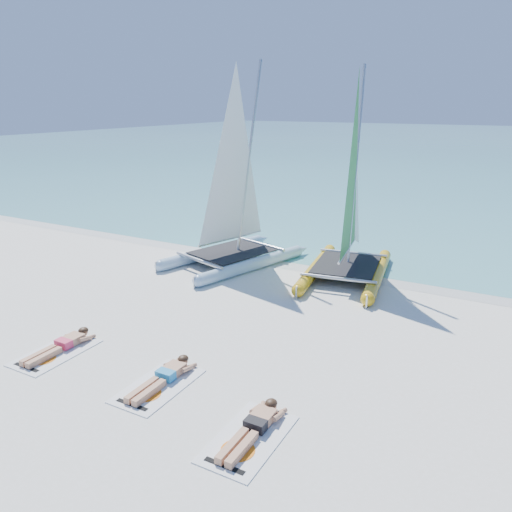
{
  "coord_description": "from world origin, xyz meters",
  "views": [
    {
      "loc": [
        6.09,
        -9.37,
        5.3
      ],
      "look_at": [
        0.31,
        1.2,
        1.56
      ],
      "focal_mm": 35.0,
      "sensor_mm": 36.0,
      "label": 1
    }
  ],
  "objects_px": {
    "towel_c": "(249,438)",
    "sunbather_c": "(254,426)",
    "towel_b": "(158,386)",
    "catamaran_blue": "(234,204)",
    "sunbather_b": "(164,376)",
    "catamaran_yellow": "(352,209)",
    "sunbather_a": "(62,345)",
    "towel_a": "(56,353)"
  },
  "relations": [
    {
      "from": "towel_a",
      "to": "towel_c",
      "type": "height_order",
      "value": "same"
    },
    {
      "from": "sunbather_a",
      "to": "sunbather_b",
      "type": "xyz_separation_m",
      "value": [
        2.85,
        0.03,
        0.0
      ]
    },
    {
      "from": "catamaran_yellow",
      "to": "sunbather_c",
      "type": "xyz_separation_m",
      "value": [
        1.28,
        -8.67,
        -1.97
      ]
    },
    {
      "from": "towel_c",
      "to": "sunbather_c",
      "type": "bearing_deg",
      "value": 90.0
    },
    {
      "from": "sunbather_c",
      "to": "catamaran_blue",
      "type": "bearing_deg",
      "value": 123.06
    },
    {
      "from": "towel_b",
      "to": "towel_c",
      "type": "bearing_deg",
      "value": -13.14
    },
    {
      "from": "catamaran_blue",
      "to": "sunbather_c",
      "type": "distance_m",
      "value": 9.43
    },
    {
      "from": "catamaran_blue",
      "to": "sunbather_b",
      "type": "bearing_deg",
      "value": -52.39
    },
    {
      "from": "towel_b",
      "to": "catamaran_yellow",
      "type": "bearing_deg",
      "value": 82.84
    },
    {
      "from": "towel_b",
      "to": "sunbather_c",
      "type": "xyz_separation_m",
      "value": [
        2.33,
        -0.35,
        0.11
      ]
    },
    {
      "from": "towel_a",
      "to": "sunbather_c",
      "type": "bearing_deg",
      "value": -3.52
    },
    {
      "from": "sunbather_a",
      "to": "sunbather_c",
      "type": "relative_size",
      "value": 1.0
    },
    {
      "from": "sunbather_c",
      "to": "towel_c",
      "type": "bearing_deg",
      "value": -90.0
    },
    {
      "from": "catamaran_yellow",
      "to": "sunbather_b",
      "type": "xyz_separation_m",
      "value": [
        -1.04,
        -8.13,
        -1.97
      ]
    },
    {
      "from": "towel_b",
      "to": "catamaran_blue",
      "type": "bearing_deg",
      "value": 110.14
    },
    {
      "from": "towel_c",
      "to": "sunbather_c",
      "type": "height_order",
      "value": "sunbather_c"
    },
    {
      "from": "catamaran_blue",
      "to": "catamaran_yellow",
      "type": "distance_m",
      "value": 3.87
    },
    {
      "from": "sunbather_a",
      "to": "catamaran_yellow",
      "type": "bearing_deg",
      "value": 64.49
    },
    {
      "from": "towel_b",
      "to": "sunbather_c",
      "type": "distance_m",
      "value": 2.36
    },
    {
      "from": "towel_a",
      "to": "sunbather_b",
      "type": "xyz_separation_m",
      "value": [
        2.85,
        0.22,
        0.11
      ]
    },
    {
      "from": "catamaran_blue",
      "to": "towel_a",
      "type": "height_order",
      "value": "catamaran_blue"
    },
    {
      "from": "sunbather_a",
      "to": "sunbather_b",
      "type": "relative_size",
      "value": 1.0
    },
    {
      "from": "towel_a",
      "to": "sunbather_a",
      "type": "height_order",
      "value": "sunbather_a"
    },
    {
      "from": "towel_a",
      "to": "towel_c",
      "type": "bearing_deg",
      "value": -5.63
    },
    {
      "from": "sunbather_a",
      "to": "towel_c",
      "type": "xyz_separation_m",
      "value": [
        5.18,
        -0.7,
        -0.11
      ]
    },
    {
      "from": "catamaran_yellow",
      "to": "towel_b",
      "type": "distance_m",
      "value": 8.64
    },
    {
      "from": "catamaran_blue",
      "to": "sunbather_c",
      "type": "relative_size",
      "value": 3.96
    },
    {
      "from": "sunbather_a",
      "to": "sunbather_c",
      "type": "bearing_deg",
      "value": -5.63
    },
    {
      "from": "catamaran_yellow",
      "to": "towel_b",
      "type": "height_order",
      "value": "catamaran_yellow"
    },
    {
      "from": "sunbather_a",
      "to": "catamaran_blue",
      "type": "bearing_deg",
      "value": 88.89
    },
    {
      "from": "catamaran_yellow",
      "to": "sunbather_c",
      "type": "distance_m",
      "value": 8.98
    },
    {
      "from": "catamaran_blue",
      "to": "sunbather_a",
      "type": "distance_m",
      "value": 7.48
    },
    {
      "from": "towel_b",
      "to": "towel_c",
      "type": "distance_m",
      "value": 2.39
    },
    {
      "from": "towel_a",
      "to": "towel_b",
      "type": "xyz_separation_m",
      "value": [
        2.85,
        0.03,
        0.0
      ]
    },
    {
      "from": "towel_a",
      "to": "sunbather_b",
      "type": "distance_m",
      "value": 2.86
    },
    {
      "from": "towel_b",
      "to": "sunbather_b",
      "type": "xyz_separation_m",
      "value": [
        0.0,
        0.19,
        0.11
      ]
    },
    {
      "from": "sunbather_a",
      "to": "sunbather_b",
      "type": "height_order",
      "value": "same"
    },
    {
      "from": "towel_a",
      "to": "sunbather_c",
      "type": "distance_m",
      "value": 5.19
    },
    {
      "from": "catamaran_blue",
      "to": "sunbather_a",
      "type": "relative_size",
      "value": 3.96
    },
    {
      "from": "sunbather_a",
      "to": "towel_b",
      "type": "bearing_deg",
      "value": -3.19
    },
    {
      "from": "towel_a",
      "to": "towel_c",
      "type": "xyz_separation_m",
      "value": [
        5.18,
        -0.51,
        0.0
      ]
    },
    {
      "from": "sunbather_b",
      "to": "sunbather_a",
      "type": "bearing_deg",
      "value": -179.34
    }
  ]
}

